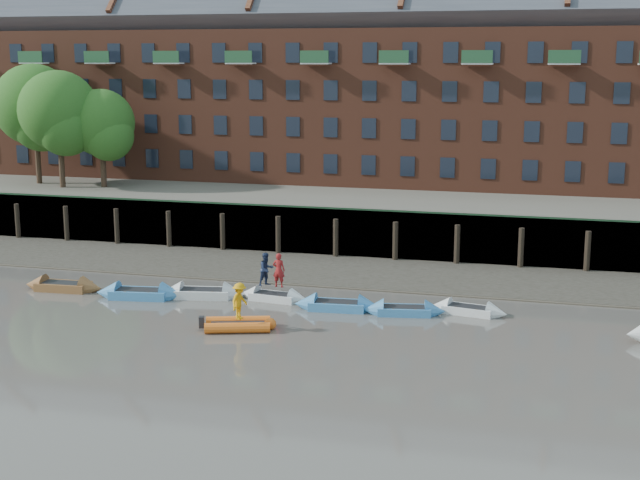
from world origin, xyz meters
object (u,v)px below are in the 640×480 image
at_px(rib_tender, 241,324).
at_px(person_rower_b, 266,269).
at_px(rowboat_0, 63,286).
at_px(rowboat_2, 203,293).
at_px(person_rib_crew, 240,301).
at_px(rowboat_4, 337,305).
at_px(rowboat_6, 469,310).
at_px(rowboat_1, 140,294).
at_px(rowboat_3, 274,297).
at_px(rowboat_5, 404,311).
at_px(person_rower_a, 279,270).

bearing_deg(rib_tender, person_rower_b, 77.47).
height_order(rowboat_0, rowboat_2, rowboat_2).
bearing_deg(rib_tender, person_rib_crew, -110.79).
relative_size(rowboat_0, rowboat_4, 1.01).
bearing_deg(rowboat_6, person_rower_b, -169.47).
xyz_separation_m(rowboat_6, person_rower_b, (-11.01, -0.06, 1.50)).
xyz_separation_m(rowboat_1, rowboat_3, (7.30, 1.48, -0.05)).
bearing_deg(rowboat_1, rib_tender, -36.73).
bearing_deg(rowboat_4, rowboat_2, 171.49).
xyz_separation_m(rowboat_0, rowboat_6, (22.82, 1.28, -0.03)).
bearing_deg(rowboat_6, rowboat_0, -166.58).
xyz_separation_m(rowboat_5, rib_tender, (-7.25, -4.64, 0.04)).
bearing_deg(rowboat_1, person_rower_b, 4.91).
distance_m(rib_tender, person_rib_crew, 1.21).
height_order(rowboat_6, person_rower_b, person_rower_b).
height_order(rib_tender, person_rower_b, person_rower_b).
distance_m(rowboat_1, rowboat_4, 11.11).
bearing_deg(person_rower_b, rowboat_5, -61.10).
distance_m(rowboat_2, person_rower_a, 4.55).
distance_m(rowboat_2, person_rib_crew, 6.67).
xyz_separation_m(rowboat_0, rowboat_4, (16.06, 0.21, -0.00)).
distance_m(rowboat_3, rowboat_6, 10.55).
height_order(rowboat_5, person_rower_b, person_rower_b).
xyz_separation_m(rowboat_5, person_rower_b, (-7.80, 0.96, 1.49)).
relative_size(rib_tender, person_rower_a, 1.89).
bearing_deg(person_rower_a, rowboat_6, -176.91).
bearing_deg(rowboat_0, rowboat_1, -7.49).
relative_size(rowboat_4, person_rower_b, 2.55).
xyz_separation_m(rowboat_0, rowboat_1, (4.97, -0.38, 0.01)).
bearing_deg(rowboat_4, rowboat_1, 177.78).
relative_size(rib_tender, person_rower_b, 1.94).
distance_m(rowboat_0, person_rower_a, 12.70).
xyz_separation_m(rowboat_1, rowboat_4, (11.10, 0.59, -0.02)).
xyz_separation_m(rowboat_1, person_rower_b, (6.84, 1.59, 1.45)).
bearing_deg(rowboat_2, rowboat_3, -4.03).
relative_size(rowboat_0, person_rower_a, 2.51).
bearing_deg(person_rower_a, rowboat_4, 168.11).
bearing_deg(rowboat_4, rowboat_6, 3.68).
bearing_deg(rowboat_5, rowboat_0, 170.35).
relative_size(rowboat_0, rowboat_5, 1.08).
bearing_deg(rib_tender, rowboat_4, 33.07).
xyz_separation_m(rowboat_6, rib_tender, (-10.46, -5.67, 0.05)).
xyz_separation_m(rowboat_4, person_rower_a, (-3.50, 0.86, 1.49)).
distance_m(rowboat_1, person_rib_crew, 8.54).
height_order(rowboat_2, person_rib_crew, person_rib_crew).
distance_m(rowboat_1, person_rower_b, 7.17).
bearing_deg(rowboat_1, rowboat_6, -2.90).
bearing_deg(rowboat_0, rowboat_2, 1.37).
height_order(rib_tender, person_rib_crew, person_rib_crew).
height_order(rowboat_1, person_rower_b, person_rower_b).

